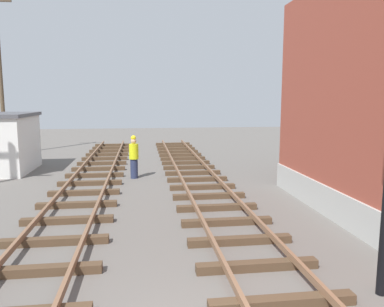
# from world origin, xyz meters

# --- Properties ---
(utility_pole_far) EXTENTS (1.80, 0.24, 9.46)m
(utility_pole_far) POSITION_xyz_m (-9.22, 20.02, 4.92)
(utility_pole_far) COLOR brown
(utility_pole_far) RESTS_ON ground
(track_worker_foreground) EXTENTS (0.40, 0.40, 1.87)m
(track_worker_foreground) POSITION_xyz_m (-1.28, 12.05, 0.93)
(track_worker_foreground) COLOR #262D4C
(track_worker_foreground) RESTS_ON ground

